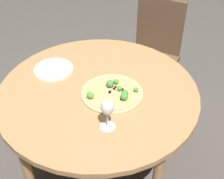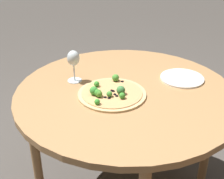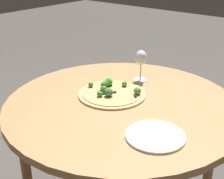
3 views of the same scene
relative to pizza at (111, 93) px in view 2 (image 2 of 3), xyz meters
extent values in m
cylinder|color=#A87A4C|center=(0.03, 0.08, -0.03)|extent=(1.11, 1.11, 0.03)
cylinder|color=#A87A4C|center=(-0.32, -0.26, -0.39)|extent=(0.05, 0.05, 0.70)
cylinder|color=#A87A4C|center=(-0.32, 0.43, -0.39)|extent=(0.05, 0.05, 0.70)
cylinder|color=#A87A4C|center=(0.37, 0.43, -0.39)|extent=(0.05, 0.05, 0.70)
cylinder|color=tan|center=(0.00, 0.00, -0.01)|extent=(0.33, 0.33, 0.01)
cylinder|color=tan|center=(0.00, 0.00, 0.00)|extent=(0.30, 0.30, 0.00)
sphere|color=#4C9536|center=(-0.06, 0.11, 0.02)|extent=(0.04, 0.04, 0.04)
sphere|color=#478F36|center=(0.02, -0.04, 0.02)|extent=(0.03, 0.03, 0.03)
sphere|color=green|center=(0.02, -0.12, 0.02)|extent=(0.03, 0.03, 0.03)
sphere|color=#3D9131|center=(-0.10, 0.01, 0.02)|extent=(0.03, 0.03, 0.03)
sphere|color=#428241|center=(0.05, 0.02, 0.02)|extent=(0.04, 0.04, 0.04)
sphere|color=#518F2F|center=(-0.02, -0.07, 0.02)|extent=(0.03, 0.03, 0.03)
sphere|color=green|center=(-0.05, -0.06, 0.02)|extent=(0.04, 0.04, 0.04)
sphere|color=#3E9330|center=(0.08, -0.01, 0.02)|extent=(0.03, 0.03, 0.03)
sphere|color=#3F902E|center=(-0.03, -0.07, 0.02)|extent=(0.04, 0.04, 0.04)
cylinder|color=black|center=(-0.01, 0.02, 0.00)|extent=(0.01, 0.01, 0.00)
cylinder|color=black|center=(0.03, -0.05, 0.00)|extent=(0.01, 0.01, 0.00)
cylinder|color=black|center=(0.01, -0.06, 0.00)|extent=(0.01, 0.01, 0.00)
cylinder|color=black|center=(0.00, 0.01, 0.00)|extent=(0.01, 0.01, 0.00)
cylinder|color=black|center=(-0.06, -0.05, 0.00)|extent=(0.01, 0.01, 0.00)
cylinder|color=black|center=(0.03, -0.01, 0.00)|extent=(0.01, 0.01, 0.00)
cylinder|color=black|center=(-0.02, 0.13, 0.00)|extent=(0.01, 0.01, 0.00)
cylinder|color=black|center=(0.04, -0.01, 0.00)|extent=(0.01, 0.01, 0.00)
cylinder|color=silver|center=(-0.25, 0.00, -0.01)|extent=(0.08, 0.08, 0.00)
cylinder|color=silver|center=(-0.25, 0.00, 0.04)|extent=(0.01, 0.01, 0.09)
ellipsoid|color=silver|center=(-0.25, 0.00, 0.12)|extent=(0.07, 0.07, 0.08)
cylinder|color=white|center=(0.19, 0.37, -0.01)|extent=(0.23, 0.23, 0.01)
camera|label=1|loc=(-1.29, -0.12, 1.07)|focal=50.00mm
camera|label=2|loc=(0.82, -1.04, 0.74)|focal=50.00mm
camera|label=3|loc=(1.09, 0.89, 0.65)|focal=50.00mm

